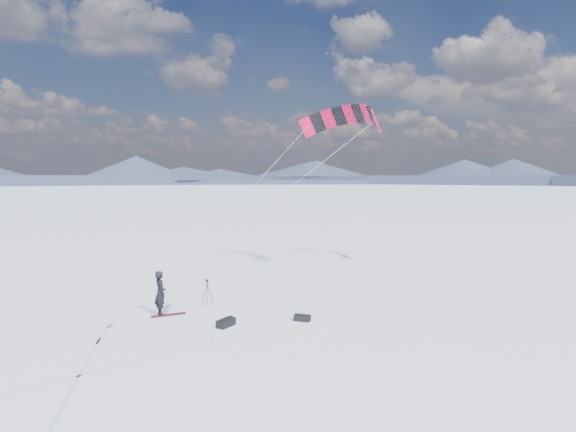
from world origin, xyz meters
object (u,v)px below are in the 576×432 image
snowboard (168,315)px  gear_bag_b (302,318)px  gear_bag_a (226,323)px  tripod (207,289)px  snowkiter (161,316)px

snowboard → gear_bag_b: gear_bag_b is taller
snowboard → gear_bag_a: bearing=-54.1°
tripod → gear_bag_b: (2.66, -4.00, -0.66)m
snowkiter → gear_bag_b: snowkiter is taller
gear_bag_a → snowboard: bearing=92.2°
snowkiter → snowboard: snowkiter is taller
snowboard → tripod: (1.95, 0.65, 0.77)m
snowkiter → gear_bag_a: snowkiter is taller
tripod → gear_bag_b: 4.85m
snowboard → snowkiter: bearing=157.8°
tripod → gear_bag_a: (-0.34, -3.20, -0.63)m
gear_bag_b → gear_bag_a: bearing=-149.6°
snowboard → gear_bag_b: bearing=-32.3°
snowkiter → tripod: bearing=-78.8°
snowkiter → gear_bag_a: 3.29m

